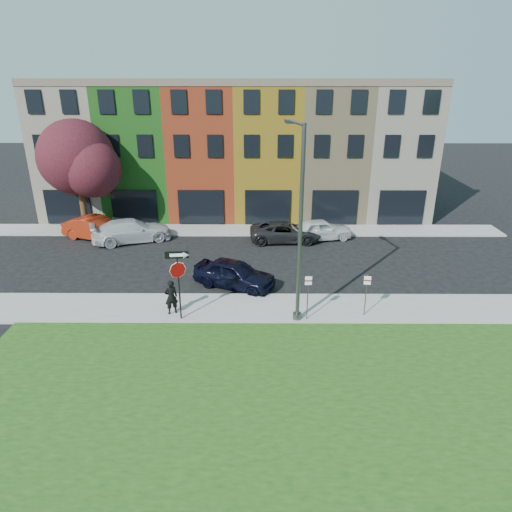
{
  "coord_description": "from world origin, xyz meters",
  "views": [
    {
      "loc": [
        -0.69,
        -16.9,
        10.9
      ],
      "look_at": [
        -0.81,
        4.0,
        2.45
      ],
      "focal_mm": 32.0,
      "sensor_mm": 36.0,
      "label": 1
    }
  ],
  "objects_px": {
    "sedan_near": "(234,274)",
    "street_lamp": "(299,227)",
    "stop_sign": "(178,272)",
    "man": "(171,297)"
  },
  "relations": [
    {
      "from": "stop_sign",
      "to": "man",
      "type": "distance_m",
      "value": 1.7
    },
    {
      "from": "man",
      "to": "street_lamp",
      "type": "distance_m",
      "value": 6.95
    },
    {
      "from": "street_lamp",
      "to": "stop_sign",
      "type": "bearing_deg",
      "value": 168.54
    },
    {
      "from": "stop_sign",
      "to": "street_lamp",
      "type": "xyz_separation_m",
      "value": [
        5.41,
        0.21,
        2.08
      ]
    },
    {
      "from": "stop_sign",
      "to": "sedan_near",
      "type": "xyz_separation_m",
      "value": [
        2.34,
        3.72,
        -1.76
      ]
    },
    {
      "from": "stop_sign",
      "to": "street_lamp",
      "type": "bearing_deg",
      "value": -4.17
    },
    {
      "from": "stop_sign",
      "to": "street_lamp",
      "type": "relative_size",
      "value": 0.38
    },
    {
      "from": "man",
      "to": "sedan_near",
      "type": "height_order",
      "value": "man"
    },
    {
      "from": "sedan_near",
      "to": "street_lamp",
      "type": "distance_m",
      "value": 6.05
    },
    {
      "from": "sedan_near",
      "to": "street_lamp",
      "type": "height_order",
      "value": "street_lamp"
    }
  ]
}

